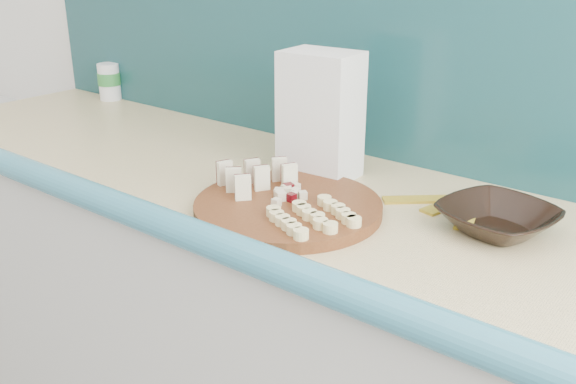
{
  "coord_description": "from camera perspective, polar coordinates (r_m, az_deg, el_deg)",
  "views": [
    {
      "loc": [
        0.96,
        0.5,
        1.4
      ],
      "look_at": [
        0.26,
        1.38,
        0.95
      ],
      "focal_mm": 40.0,
      "sensor_mm": 36.0,
      "label": 1
    }
  ],
  "objects": [
    {
      "name": "kitchen_counter",
      "position": [
        1.63,
        -1.94,
        -13.92
      ],
      "size": [
        2.2,
        0.63,
        0.91
      ],
      "color": "beige",
      "rests_on": "ground"
    },
    {
      "name": "backsplash",
      "position": [
        1.57,
        4.7,
        12.74
      ],
      "size": [
        2.2,
        0.02,
        0.5
      ],
      "primitive_type": "cube",
      "color": "teal",
      "rests_on": "kitchen_counter"
    },
    {
      "name": "banana_slices",
      "position": [
        1.14,
        2.26,
        -2.2
      ],
      "size": [
        0.17,
        0.17,
        0.02
      ],
      "color": "#F9E498",
      "rests_on": "cutting_board"
    },
    {
      "name": "banana_peel",
      "position": [
        1.3,
        13.88,
        -1.17
      ],
      "size": [
        0.21,
        0.18,
        0.01
      ],
      "rotation": [
        0.0,
        0.0,
        -0.41
      ],
      "color": "gold",
      "rests_on": "kitchen_counter"
    },
    {
      "name": "canister",
      "position": [
        2.18,
        -15.61,
        9.49
      ],
      "size": [
        0.07,
        0.07,
        0.12
      ],
      "rotation": [
        0.0,
        0.0,
        0.27
      ],
      "color": "white",
      "rests_on": "kitchen_counter"
    },
    {
      "name": "apple_wedges",
      "position": [
        1.29,
        -2.97,
        1.42
      ],
      "size": [
        0.14,
        0.16,
        0.05
      ],
      "color": "#F5EFC4",
      "rests_on": "cutting_board"
    },
    {
      "name": "apple_chunks",
      "position": [
        1.24,
        -0.5,
        -0.13
      ],
      "size": [
        0.05,
        0.06,
        0.02
      ],
      "color": "beige",
      "rests_on": "cutting_board"
    },
    {
      "name": "cutting_board",
      "position": [
        1.23,
        0.0,
        -1.35
      ],
      "size": [
        0.48,
        0.48,
        0.02
      ],
      "primitive_type": "cylinder",
      "rotation": [
        0.0,
        0.0,
        -0.43
      ],
      "color": "#4F2511",
      "rests_on": "kitchen_counter"
    },
    {
      "name": "flour_bag",
      "position": [
        1.39,
        2.9,
        6.82
      ],
      "size": [
        0.17,
        0.12,
        0.27
      ],
      "primitive_type": "cube",
      "rotation": [
        0.0,
        0.0,
        0.06
      ],
      "color": "white",
      "rests_on": "kitchen_counter"
    },
    {
      "name": "brown_bowl",
      "position": [
        1.2,
        18.11,
        -2.34
      ],
      "size": [
        0.24,
        0.24,
        0.05
      ],
      "primitive_type": "imported",
      "rotation": [
        0.0,
        0.0,
        -0.25
      ],
      "color": "black",
      "rests_on": "kitchen_counter"
    }
  ]
}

